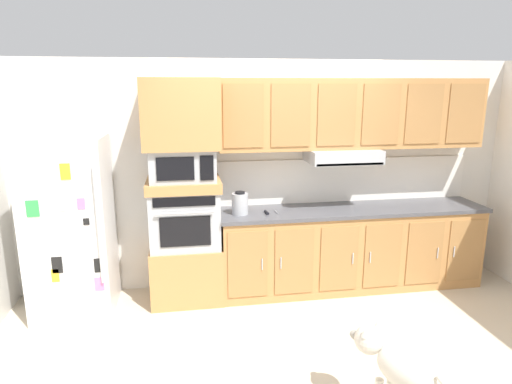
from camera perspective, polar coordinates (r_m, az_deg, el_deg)
ground_plane at (r=4.44m, az=4.38°, el=-16.67°), size 9.60×9.60×0.00m
back_kitchen_wall at (r=5.01m, az=1.66°, el=2.29°), size 6.20×0.12×2.50m
refrigerator at (r=4.73m, az=-22.70°, el=-4.09°), size 0.76×0.73×1.76m
oven_base_cabinet at (r=4.87m, az=-8.84°, el=-9.98°), size 0.74×0.62×0.60m
built_in_oven at (r=4.66m, az=-9.11°, el=-3.20°), size 0.70×0.62×0.60m
appliance_mid_shelf at (r=4.57m, az=-9.27°, el=1.01°), size 0.74×0.62×0.10m
microwave at (r=4.53m, az=-9.37°, el=3.59°), size 0.64×0.54×0.32m
appliance_upper_cabinet at (r=4.47m, az=-9.62°, el=9.92°), size 0.74×0.62×0.68m
lower_cabinet_run at (r=5.14m, az=12.04°, el=-7.14°), size 2.91×0.63×0.88m
countertop_slab at (r=5.00m, az=12.28°, el=-2.18°), size 2.95×0.64×0.04m
backsplash_panel at (r=5.20m, az=11.27°, el=1.53°), size 2.95×0.02×0.50m
upper_cabinet_with_hood at (r=4.94m, az=12.26°, el=9.45°), size 2.91×0.48×0.88m
screwdriver at (r=4.65m, az=1.49°, el=-2.62°), size 0.14×0.12×0.03m
electric_kettle at (r=4.61m, az=-2.06°, el=-1.49°), size 0.17×0.17×0.24m
dog at (r=3.25m, az=17.60°, el=-20.47°), size 0.47×0.71×0.65m
dog_food_bowl at (r=3.88m, az=19.88°, el=-21.89°), size 0.20×0.20×0.06m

